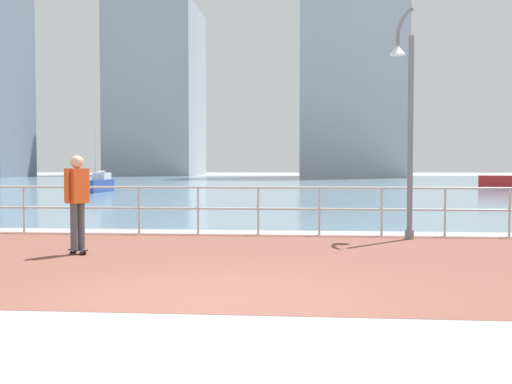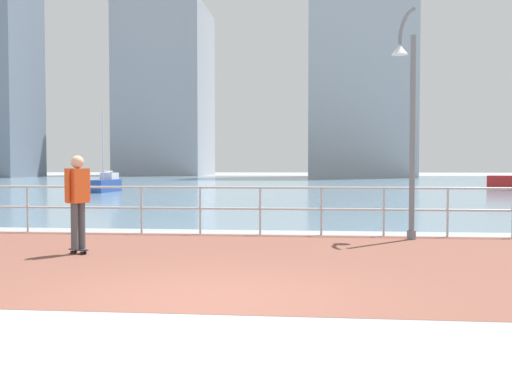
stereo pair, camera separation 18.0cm
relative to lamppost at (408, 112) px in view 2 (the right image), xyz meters
The scene contains 9 objects.
ground 33.77m from the lamppost, 95.55° to the left, with size 220.00×220.00×0.00m, color gray.
brick_paving 5.43m from the lamppost, 133.99° to the right, with size 28.00×7.63×0.01m, color brown.
harbor_water 45.64m from the lamppost, 94.10° to the left, with size 180.00×88.00×0.00m, color slate.
waterfront_railing 3.83m from the lamppost, behind, with size 25.25×0.06×1.11m.
lamppost is the anchor object (origin of this frame).
skateboarder 7.09m from the lamppost, 154.13° to the right, with size 0.41×0.53×1.77m.
sailboat_red 27.40m from the lamppost, 123.45° to the left, with size 1.17×3.55×4.95m.
tower_beige 98.25m from the lamppost, 107.35° to the left, with size 14.74×16.55×31.29m.
tower_steel 80.83m from the lamppost, 87.10° to the left, with size 14.87×14.75×49.29m.
Camera 2 is at (1.36, -7.02, 1.57)m, focal length 42.96 mm.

